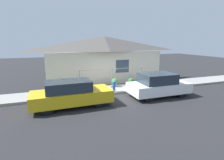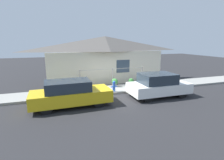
{
  "view_description": "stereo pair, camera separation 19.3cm",
  "coord_description": "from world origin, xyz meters",
  "px_view_note": "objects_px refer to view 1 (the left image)",
  "views": [
    {
      "loc": [
        -4.24,
        -10.1,
        3.36
      ],
      "look_at": [
        -0.54,
        0.3,
        0.9
      ],
      "focal_mm": 28.0,
      "sensor_mm": 36.0,
      "label": 1
    },
    {
      "loc": [
        -4.06,
        -10.16,
        3.36
      ],
      "look_at": [
        -0.54,
        0.3,
        0.9
      ],
      "focal_mm": 28.0,
      "sensor_mm": 36.0,
      "label": 2
    }
  ],
  "objects_px": {
    "car_right": "(158,85)",
    "potted_plant_corner": "(131,81)",
    "fire_hydrant": "(114,86)",
    "potted_plant_by_fence": "(62,86)",
    "car_left": "(71,94)",
    "potted_plant_near_hydrant": "(114,82)"
  },
  "relations": [
    {
      "from": "car_left",
      "to": "potted_plant_corner",
      "type": "relative_size",
      "value": 8.0
    },
    {
      "from": "car_right",
      "to": "potted_plant_near_hydrant",
      "type": "height_order",
      "value": "car_right"
    },
    {
      "from": "car_right",
      "to": "potted_plant_corner",
      "type": "bearing_deg",
      "value": 103.62
    },
    {
      "from": "car_right",
      "to": "fire_hydrant",
      "type": "height_order",
      "value": "car_right"
    },
    {
      "from": "potted_plant_near_hydrant",
      "to": "potted_plant_corner",
      "type": "distance_m",
      "value": 1.3
    },
    {
      "from": "fire_hydrant",
      "to": "potted_plant_corner",
      "type": "distance_m",
      "value": 2.1
    },
    {
      "from": "potted_plant_by_fence",
      "to": "potted_plant_corner",
      "type": "bearing_deg",
      "value": 1.62
    },
    {
      "from": "fire_hydrant",
      "to": "potted_plant_by_fence",
      "type": "distance_m",
      "value": 3.35
    },
    {
      "from": "potted_plant_near_hydrant",
      "to": "potted_plant_by_fence",
      "type": "distance_m",
      "value": 3.65
    },
    {
      "from": "potted_plant_near_hydrant",
      "to": "potted_plant_corner",
      "type": "height_order",
      "value": "potted_plant_near_hydrant"
    },
    {
      "from": "potted_plant_by_fence",
      "to": "potted_plant_corner",
      "type": "relative_size",
      "value": 1.37
    },
    {
      "from": "car_right",
      "to": "fire_hydrant",
      "type": "bearing_deg",
      "value": 148.73
    },
    {
      "from": "car_right",
      "to": "potted_plant_corner",
      "type": "xyz_separation_m",
      "value": [
        -0.63,
        2.6,
        -0.29
      ]
    },
    {
      "from": "fire_hydrant",
      "to": "potted_plant_corner",
      "type": "xyz_separation_m",
      "value": [
        1.76,
        1.15,
        -0.09
      ]
    },
    {
      "from": "fire_hydrant",
      "to": "potted_plant_by_fence",
      "type": "bearing_deg",
      "value": 162.5
    },
    {
      "from": "fire_hydrant",
      "to": "potted_plant_corner",
      "type": "bearing_deg",
      "value": 33.08
    },
    {
      "from": "fire_hydrant",
      "to": "potted_plant_corner",
      "type": "height_order",
      "value": "fire_hydrant"
    },
    {
      "from": "car_right",
      "to": "car_left",
      "type": "bearing_deg",
      "value": -179.97
    },
    {
      "from": "car_right",
      "to": "potted_plant_near_hydrant",
      "type": "relative_size",
      "value": 6.25
    },
    {
      "from": "car_right",
      "to": "potted_plant_near_hydrant",
      "type": "xyz_separation_m",
      "value": [
        -1.93,
        2.59,
        -0.23
      ]
    },
    {
      "from": "car_left",
      "to": "potted_plant_corner",
      "type": "bearing_deg",
      "value": 27.38
    },
    {
      "from": "potted_plant_near_hydrant",
      "to": "potted_plant_by_fence",
      "type": "bearing_deg",
      "value": -177.86
    }
  ]
}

